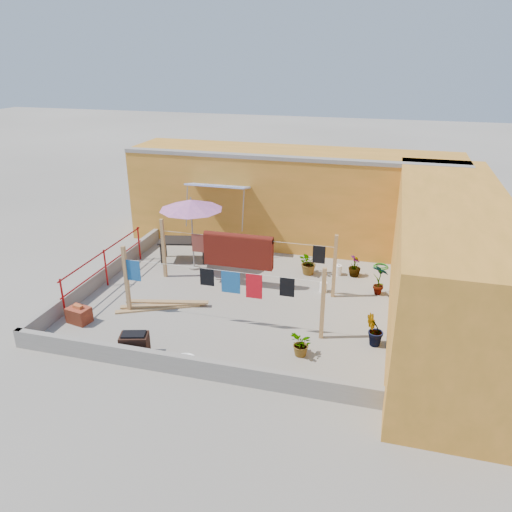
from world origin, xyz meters
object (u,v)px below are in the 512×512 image
(green_hose, at_px, (381,266))
(water_jug_b, at_px, (338,270))
(patio_umbrella, at_px, (191,205))
(white_basin, at_px, (185,361))
(brick_stack, at_px, (79,315))
(outdoor_table, at_px, (184,242))
(water_jug_a, at_px, (323,287))
(brazier, at_px, (135,344))
(plant_back_a, at_px, (309,262))

(green_hose, bearing_deg, water_jug_b, -143.29)
(patio_umbrella, xyz_separation_m, white_basin, (1.69, -4.79, -1.99))
(brick_stack, xyz_separation_m, white_basin, (3.21, -0.94, -0.16))
(patio_umbrella, xyz_separation_m, water_jug_b, (4.36, 0.68, -1.89))
(outdoor_table, xyz_separation_m, water_jug_a, (4.63, -1.06, -0.50))
(brick_stack, height_order, green_hose, brick_stack)
(white_basin, bearing_deg, outdoor_table, 112.80)
(brick_stack, bearing_deg, white_basin, -16.39)
(water_jug_a, height_order, green_hose, water_jug_a)
(brazier, xyz_separation_m, green_hose, (5.08, 6.39, -0.24))
(outdoor_table, distance_m, plant_back_a, 4.04)
(white_basin, xyz_separation_m, water_jug_a, (2.41, 4.22, 0.10))
(outdoor_table, xyz_separation_m, brick_stack, (-0.98, -4.34, -0.44))
(brazier, xyz_separation_m, water_jug_b, (3.84, 5.47, -0.11))
(brick_stack, relative_size, water_jug_b, 1.73)
(outdoor_table, bearing_deg, brick_stack, -102.78)
(outdoor_table, bearing_deg, green_hose, 10.26)
(plant_back_a, bearing_deg, green_hose, 26.90)
(patio_umbrella, height_order, brick_stack, patio_umbrella)
(white_basin, height_order, plant_back_a, plant_back_a)
(brick_stack, distance_m, plant_back_a, 6.67)
(patio_umbrella, distance_m, water_jug_b, 4.80)
(water_jug_a, relative_size, plant_back_a, 0.45)
(patio_umbrella, bearing_deg, outdoor_table, 136.82)
(water_jug_a, bearing_deg, patio_umbrella, 172.11)
(patio_umbrella, bearing_deg, white_basin, -70.53)
(white_basin, xyz_separation_m, green_hose, (3.90, 6.39, -0.02))
(white_basin, bearing_deg, water_jug_a, 60.26)
(water_jug_b, bearing_deg, brazier, -125.09)
(brick_stack, xyz_separation_m, water_jug_b, (5.88, 4.53, -0.05))
(green_hose, bearing_deg, water_jug_a, -124.50)
(outdoor_table, height_order, brick_stack, outdoor_table)
(water_jug_a, bearing_deg, white_basin, -119.74)
(green_hose, bearing_deg, brazier, -128.47)
(water_jug_b, bearing_deg, patio_umbrella, -171.10)
(plant_back_a, bearing_deg, outdoor_table, -179.35)
(white_basin, distance_m, plant_back_a, 5.64)
(outdoor_table, relative_size, plant_back_a, 2.23)
(brazier, distance_m, white_basin, 1.19)
(water_jug_b, distance_m, plant_back_a, 0.90)
(brazier, height_order, green_hose, brazier)
(brazier, distance_m, plant_back_a, 6.11)
(water_jug_b, bearing_deg, plant_back_a, -170.63)
(brick_stack, relative_size, white_basin, 1.15)
(patio_umbrella, bearing_deg, green_hose, 15.99)
(brazier, distance_m, green_hose, 8.17)
(brazier, bearing_deg, plant_back_a, 60.76)
(patio_umbrella, relative_size, plant_back_a, 3.14)
(outdoor_table, bearing_deg, plant_back_a, 0.65)
(plant_back_a, bearing_deg, brick_stack, -138.82)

